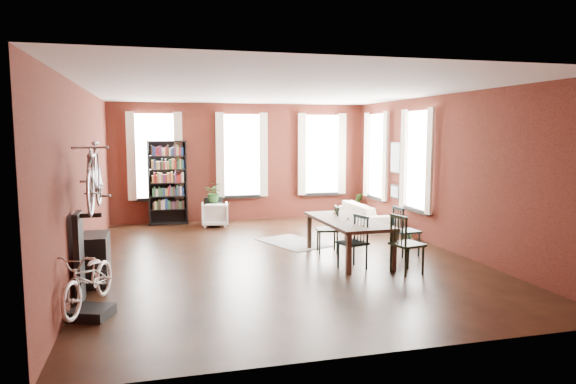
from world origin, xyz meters
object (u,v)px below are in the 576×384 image
object	(u,v)px
plant_stand	(216,214)
bicycle_floor	(88,252)
dining_chair_a	(353,243)
cream_sofa	(368,211)
dining_table	(348,239)
dining_chair_c	(407,244)
console_table	(96,259)
dining_chair_d	(406,231)
bookshelf	(168,183)
dining_chair_b	(327,229)
bike_trainer	(92,313)
white_armchair	(215,213)

from	to	relation	value
plant_stand	bicycle_floor	distance (m)	6.76
dining_chair_a	cream_sofa	bearing A→B (deg)	135.79
dining_table	bicycle_floor	bearing A→B (deg)	-156.30
dining_chair_c	console_table	world-z (taller)	dining_chair_c
dining_chair_d	bookshelf	bearing A→B (deg)	39.32
dining_table	dining_chair_a	size ratio (longest dim) A/B	2.37
dining_chair_b	bike_trainer	size ratio (longest dim) A/B	1.99
dining_table	white_armchair	world-z (taller)	dining_table
dining_table	bicycle_floor	xyz separation A→B (m)	(-4.42, -2.12, 0.50)
plant_stand	console_table	bearing A→B (deg)	-117.81
dining_chair_a	dining_chair_c	xyz separation A→B (m)	(0.80, -0.50, 0.04)
dining_table	dining_chair_a	distance (m)	0.74
dining_table	console_table	world-z (taller)	console_table
white_armchair	cream_sofa	size ratio (longest dim) A/B	0.33
dining_chair_c	console_table	xyz separation A→B (m)	(-5.13, 0.72, -0.11)
dining_chair_c	bicycle_floor	distance (m)	5.14
console_table	bicycle_floor	distance (m)	1.70
console_table	plant_stand	distance (m)	5.29
dining_chair_a	console_table	distance (m)	4.34
white_armchair	bicycle_floor	world-z (taller)	bicycle_floor
dining_chair_c	bicycle_floor	bearing A→B (deg)	87.04
dining_chair_c	plant_stand	size ratio (longest dim) A/B	1.69
cream_sofa	dining_chair_d	bearing A→B (deg)	170.82
dining_chair_a	console_table	xyz separation A→B (m)	(-4.33, 0.21, -0.07)
dining_chair_a	white_armchair	size ratio (longest dim) A/B	1.39
dining_chair_a	bicycle_floor	xyz separation A→B (m)	(-4.24, -1.41, 0.41)
plant_stand	bicycle_floor	xyz separation A→B (m)	(-2.37, -6.30, 0.58)
dining_chair_a	dining_chair_b	size ratio (longest dim) A/B	1.01
dining_chair_a	cream_sofa	distance (m)	4.17
bookshelf	bicycle_floor	distance (m)	6.93
white_armchair	dining_chair_a	bearing A→B (deg)	117.62
dining_table	bicycle_floor	distance (m)	4.93
dining_chair_c	white_armchair	world-z (taller)	dining_chair_c
dining_table	dining_chair_b	world-z (taller)	dining_chair_b
dining_chair_b	dining_chair_d	size ratio (longest dim) A/B	0.97
cream_sofa	white_armchair	bearing A→B (deg)	74.20
dining_chair_a	cream_sofa	world-z (taller)	dining_chair_a
dining_chair_a	plant_stand	world-z (taller)	dining_chair_a
dining_chair_c	bookshelf	bearing A→B (deg)	19.91
bookshelf	cream_sofa	bearing A→B (deg)	-18.95
dining_table	cream_sofa	bearing A→B (deg)	58.34
cream_sofa	bike_trainer	xyz separation A→B (m)	(-6.12, -5.13, -0.34)
dining_chair_c	bike_trainer	world-z (taller)	dining_chair_c
dining_chair_d	cream_sofa	distance (m)	3.05
console_table	bike_trainer	bearing A→B (deg)	-86.31
dining_chair_d	dining_chair_c	bearing A→B (deg)	149.06
plant_stand	bicycle_floor	world-z (taller)	bicycle_floor
white_armchair	bike_trainer	xyz separation A→B (m)	(-2.32, -6.21, -0.27)
dining_table	dining_chair_c	size ratio (longest dim) A/B	2.19
dining_chair_d	cream_sofa	world-z (taller)	dining_chair_d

